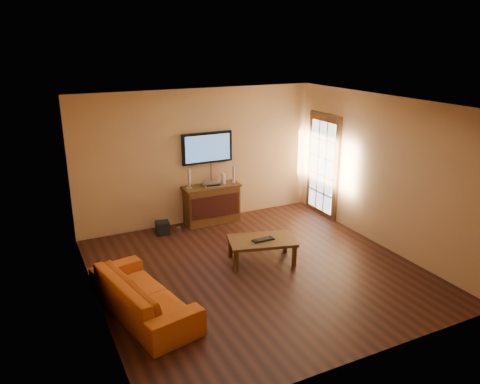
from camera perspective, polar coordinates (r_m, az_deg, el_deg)
ground_plane at (r=7.75m, az=2.10°, el=-9.51°), size 5.00×5.00×0.00m
room_walls at (r=7.66m, az=0.04°, el=3.72°), size 5.00×5.00×5.00m
french_door at (r=9.96m, az=10.06°, el=3.07°), size 0.07×1.02×2.22m
media_console at (r=9.54m, az=-3.45°, el=-1.46°), size 1.17×0.45×0.79m
television at (r=9.39m, az=-4.02°, el=5.39°), size 1.06×0.08×0.62m
coffee_table at (r=7.88m, az=2.67°, el=-6.12°), size 1.23×0.92×0.41m
sofa at (r=6.61m, az=-11.78°, el=-11.37°), size 0.97×2.04×0.77m
speaker_left at (r=9.22m, az=-6.24°, el=1.54°), size 0.11×0.11×0.40m
speaker_right at (r=9.55m, az=-0.78°, el=2.08°), size 0.09×0.09×0.35m
av_receiver at (r=9.40m, az=-3.47°, el=1.01°), size 0.36×0.27×0.08m
game_console at (r=9.53m, az=-2.04°, el=1.69°), size 0.06×0.16×0.21m
subwoofer at (r=9.18m, az=-9.41°, el=-4.32°), size 0.28×0.28×0.25m
bottle at (r=9.07m, az=-7.44°, el=-4.73°), size 0.07×0.07×0.19m
keyboard at (r=7.83m, az=2.85°, el=-5.80°), size 0.37×0.14×0.02m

